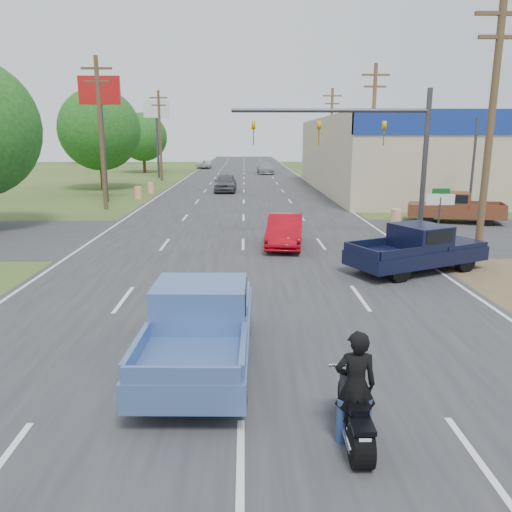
{
  "coord_description": "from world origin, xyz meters",
  "views": [
    {
      "loc": [
        0.08,
        -6.46,
        4.77
      ],
      "look_at": [
        0.42,
        8.21,
        1.3
      ],
      "focal_mm": 35.0,
      "sensor_mm": 36.0,
      "label": 1
    }
  ],
  "objects_px": {
    "brown_pickup": "(453,207)",
    "distant_car_white": "(204,164)",
    "blue_pickup": "(201,322)",
    "distant_car_grey": "(226,183)",
    "red_convertible": "(285,231)",
    "distant_car_silver": "(265,168)",
    "rider": "(355,391)",
    "navy_pickup": "(420,248)",
    "motorcycle": "(354,418)"
  },
  "relations": [
    {
      "from": "navy_pickup",
      "to": "red_convertible",
      "type": "bearing_deg",
      "value": -158.93
    },
    {
      "from": "navy_pickup",
      "to": "distant_car_white",
      "type": "distance_m",
      "value": 66.25
    },
    {
      "from": "rider",
      "to": "red_convertible",
      "type": "bearing_deg",
      "value": -89.5
    },
    {
      "from": "blue_pickup",
      "to": "distant_car_silver",
      "type": "height_order",
      "value": "blue_pickup"
    },
    {
      "from": "brown_pickup",
      "to": "motorcycle",
      "type": "bearing_deg",
      "value": 171.75
    },
    {
      "from": "brown_pickup",
      "to": "distant_car_grey",
      "type": "bearing_deg",
      "value": 56.11
    },
    {
      "from": "distant_car_silver",
      "to": "distant_car_white",
      "type": "relative_size",
      "value": 1.12
    },
    {
      "from": "blue_pickup",
      "to": "brown_pickup",
      "type": "distance_m",
      "value": 22.52
    },
    {
      "from": "rider",
      "to": "motorcycle",
      "type": "bearing_deg",
      "value": 90.0
    },
    {
      "from": "distant_car_white",
      "to": "distant_car_grey",
      "type": "bearing_deg",
      "value": 97.04
    },
    {
      "from": "distant_car_white",
      "to": "red_convertible",
      "type": "bearing_deg",
      "value": 97.45
    },
    {
      "from": "red_convertible",
      "to": "distant_car_silver",
      "type": "xyz_separation_m",
      "value": [
        1.09,
        47.78,
        0.06
      ]
    },
    {
      "from": "motorcycle",
      "to": "distant_car_silver",
      "type": "relative_size",
      "value": 0.38
    },
    {
      "from": "blue_pickup",
      "to": "motorcycle",
      "type": "bearing_deg",
      "value": -47.75
    },
    {
      "from": "brown_pickup",
      "to": "distant_car_white",
      "type": "relative_size",
      "value": 1.18
    },
    {
      "from": "red_convertible",
      "to": "navy_pickup",
      "type": "relative_size",
      "value": 0.78
    },
    {
      "from": "distant_car_white",
      "to": "blue_pickup",
      "type": "bearing_deg",
      "value": 94.03
    },
    {
      "from": "red_convertible",
      "to": "brown_pickup",
      "type": "relative_size",
      "value": 0.77
    },
    {
      "from": "navy_pickup",
      "to": "brown_pickup",
      "type": "bearing_deg",
      "value": 126.87
    },
    {
      "from": "rider",
      "to": "blue_pickup",
      "type": "distance_m",
      "value": 4.06
    },
    {
      "from": "brown_pickup",
      "to": "distant_car_silver",
      "type": "relative_size",
      "value": 1.05
    },
    {
      "from": "brown_pickup",
      "to": "distant_car_white",
      "type": "distance_m",
      "value": 57.24
    },
    {
      "from": "distant_car_grey",
      "to": "rider",
      "type": "bearing_deg",
      "value": -83.98
    },
    {
      "from": "red_convertible",
      "to": "distant_car_silver",
      "type": "distance_m",
      "value": 47.79
    },
    {
      "from": "motorcycle",
      "to": "distant_car_grey",
      "type": "bearing_deg",
      "value": 95.93
    },
    {
      "from": "navy_pickup",
      "to": "distant_car_grey",
      "type": "xyz_separation_m",
      "value": [
        -8.13,
        28.17,
        -0.06
      ]
    },
    {
      "from": "rider",
      "to": "brown_pickup",
      "type": "xyz_separation_m",
      "value": [
        10.37,
        21.43,
        -0.03
      ]
    },
    {
      "from": "motorcycle",
      "to": "brown_pickup",
      "type": "bearing_deg",
      "value": 65.06
    },
    {
      "from": "rider",
      "to": "blue_pickup",
      "type": "relative_size",
      "value": 0.33
    },
    {
      "from": "blue_pickup",
      "to": "distant_car_silver",
      "type": "relative_size",
      "value": 1.03
    },
    {
      "from": "red_convertible",
      "to": "distant_car_silver",
      "type": "bearing_deg",
      "value": 96.04
    },
    {
      "from": "rider",
      "to": "brown_pickup",
      "type": "height_order",
      "value": "rider"
    },
    {
      "from": "blue_pickup",
      "to": "distant_car_grey",
      "type": "distance_m",
      "value": 35.69
    },
    {
      "from": "distant_car_grey",
      "to": "distant_car_white",
      "type": "height_order",
      "value": "distant_car_grey"
    },
    {
      "from": "brown_pickup",
      "to": "distant_car_silver",
      "type": "height_order",
      "value": "brown_pickup"
    },
    {
      "from": "navy_pickup",
      "to": "rider",
      "type": "bearing_deg",
      "value": -49.22
    },
    {
      "from": "red_convertible",
      "to": "blue_pickup",
      "type": "relative_size",
      "value": 0.79
    },
    {
      "from": "distant_car_silver",
      "to": "rider",
      "type": "bearing_deg",
      "value": -92.88
    },
    {
      "from": "distant_car_grey",
      "to": "distant_car_silver",
      "type": "height_order",
      "value": "distant_car_grey"
    },
    {
      "from": "blue_pickup",
      "to": "navy_pickup",
      "type": "bearing_deg",
      "value": 47.4
    },
    {
      "from": "red_convertible",
      "to": "rider",
      "type": "xyz_separation_m",
      "value": [
        -0.09,
        -14.94,
        0.19
      ]
    },
    {
      "from": "red_convertible",
      "to": "distant_car_grey",
      "type": "relative_size",
      "value": 0.91
    },
    {
      "from": "distant_car_silver",
      "to": "distant_car_grey",
      "type": "bearing_deg",
      "value": -102.75
    },
    {
      "from": "red_convertible",
      "to": "blue_pickup",
      "type": "distance_m",
      "value": 12.19
    },
    {
      "from": "motorcycle",
      "to": "brown_pickup",
      "type": "height_order",
      "value": "brown_pickup"
    },
    {
      "from": "brown_pickup",
      "to": "red_convertible",
      "type": "bearing_deg",
      "value": 139.79
    },
    {
      "from": "navy_pickup",
      "to": "distant_car_white",
      "type": "height_order",
      "value": "navy_pickup"
    },
    {
      "from": "motorcycle",
      "to": "red_convertible",
      "type": "bearing_deg",
      "value": 90.5
    },
    {
      "from": "red_convertible",
      "to": "motorcycle",
      "type": "relative_size",
      "value": 2.11
    },
    {
      "from": "rider",
      "to": "distant_car_grey",
      "type": "height_order",
      "value": "rider"
    }
  ]
}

